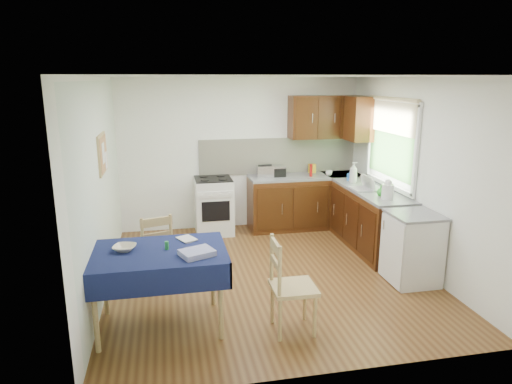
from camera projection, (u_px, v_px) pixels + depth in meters
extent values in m
plane|color=#533016|center=(268.00, 274.00, 5.92)|extent=(4.20, 4.20, 0.00)
cube|color=silver|center=(269.00, 76.00, 5.32)|extent=(4.00, 4.20, 0.02)
cube|color=white|center=(241.00, 154.00, 7.62)|extent=(4.00, 0.02, 2.50)
cube|color=white|center=(328.00, 237.00, 3.62)|extent=(4.00, 0.02, 2.50)
cube|color=silver|center=(99.00, 188.00, 5.24)|extent=(0.02, 4.20, 2.50)
cube|color=white|center=(417.00, 174.00, 6.00)|extent=(0.02, 4.20, 2.50)
cube|color=#351B09|center=(305.00, 202.00, 7.73)|extent=(1.90, 0.60, 0.86)
cube|color=#351B09|center=(370.00, 220.00, 6.76)|extent=(0.60, 1.70, 0.86)
cube|color=slate|center=(306.00, 176.00, 7.62)|extent=(1.90, 0.60, 0.04)
cube|color=slate|center=(372.00, 191.00, 6.65)|extent=(0.60, 1.70, 0.04)
cube|color=slate|center=(342.00, 175.00, 7.75)|extent=(0.60, 0.60, 0.04)
cube|color=white|center=(278.00, 156.00, 7.74)|extent=(2.70, 0.02, 0.60)
cube|color=#351B09|center=(325.00, 117.00, 7.57)|extent=(1.20, 0.35, 0.70)
cube|color=#351B09|center=(360.00, 119.00, 7.25)|extent=(0.35, 0.50, 0.70)
cube|color=white|center=(214.00, 206.00, 7.43)|extent=(0.60, 0.60, 0.90)
cube|color=black|center=(213.00, 179.00, 7.32)|extent=(0.58, 0.58, 0.02)
cube|color=black|center=(216.00, 211.00, 7.14)|extent=(0.44, 0.01, 0.32)
cube|color=#2D5723|center=(391.00, 148.00, 6.60)|extent=(0.01, 1.40, 0.85)
cube|color=white|center=(394.00, 102.00, 6.44)|extent=(0.04, 1.48, 0.06)
cube|color=white|center=(388.00, 185.00, 6.73)|extent=(0.04, 1.48, 0.06)
cube|color=beige|center=(392.00, 118.00, 6.49)|extent=(0.02, 1.36, 0.44)
cube|color=white|center=(412.00, 249.00, 5.62)|extent=(0.55, 0.58, 0.85)
cube|color=slate|center=(415.00, 215.00, 5.51)|extent=(0.58, 0.60, 0.03)
cube|color=tan|center=(102.00, 154.00, 5.44)|extent=(0.02, 0.62, 0.47)
cube|color=#AE6B49|center=(103.00, 154.00, 5.44)|extent=(0.01, 0.56, 0.41)
cube|color=white|center=(103.00, 153.00, 5.36)|extent=(0.00, 0.18, 0.24)
cube|color=white|center=(106.00, 160.00, 5.58)|extent=(0.00, 0.15, 0.20)
cube|color=#0F143C|center=(158.00, 252.00, 4.50)|extent=(1.31, 0.87, 0.03)
cube|color=#0F143C|center=(158.00, 282.00, 4.10)|extent=(1.35, 0.02, 0.26)
cube|color=#0F143C|center=(158.00, 247.00, 4.96)|extent=(1.35, 0.02, 0.26)
cube|color=#0F143C|center=(88.00, 269.00, 4.40)|extent=(0.02, 0.91, 0.26)
cube|color=#0F143C|center=(225.00, 258.00, 4.66)|extent=(0.02, 0.91, 0.26)
cylinder|color=tan|center=(95.00, 313.00, 4.15)|extent=(0.05, 0.05, 0.79)
cylinder|color=tan|center=(221.00, 302.00, 4.37)|extent=(0.05, 0.05, 0.79)
cylinder|color=tan|center=(104.00, 280.00, 4.83)|extent=(0.05, 0.05, 0.79)
cylinder|color=tan|center=(213.00, 271.00, 5.05)|extent=(0.05, 0.05, 0.79)
cube|color=tan|center=(154.00, 251.00, 5.50)|extent=(0.52, 0.52, 0.04)
cube|color=tan|center=(157.00, 228.00, 5.27)|extent=(0.37, 0.14, 0.30)
cylinder|color=tan|center=(164.00, 261.00, 5.78)|extent=(0.04, 0.04, 0.44)
cylinder|color=tan|center=(138.00, 266.00, 5.62)|extent=(0.04, 0.04, 0.44)
cylinder|color=tan|center=(172.00, 271.00, 5.49)|extent=(0.04, 0.04, 0.44)
cylinder|color=tan|center=(145.00, 276.00, 5.34)|extent=(0.04, 0.04, 0.44)
cube|color=tan|center=(293.00, 288.00, 4.51)|extent=(0.44, 0.44, 0.04)
cube|color=tan|center=(276.00, 255.00, 4.39)|extent=(0.04, 0.39, 0.31)
cylinder|color=tan|center=(315.00, 316.00, 4.43)|extent=(0.04, 0.04, 0.46)
cylinder|color=tan|center=(305.00, 299.00, 4.76)|extent=(0.04, 0.04, 0.46)
cylinder|color=tan|center=(280.00, 319.00, 4.37)|extent=(0.04, 0.04, 0.46)
cylinder|color=tan|center=(272.00, 302.00, 4.70)|extent=(0.04, 0.04, 0.46)
cube|color=silver|center=(265.00, 171.00, 7.46)|extent=(0.27, 0.17, 0.19)
cube|color=black|center=(265.00, 165.00, 7.44)|extent=(0.23, 0.02, 0.02)
cube|color=black|center=(276.00, 172.00, 7.56)|extent=(0.29, 0.25, 0.14)
cube|color=silver|center=(276.00, 167.00, 7.54)|extent=(0.29, 0.25, 0.03)
cylinder|color=#B30F0E|center=(311.00, 170.00, 7.51)|extent=(0.05, 0.05, 0.21)
cube|color=yellow|center=(312.00, 168.00, 7.80)|extent=(0.13, 0.10, 0.15)
cube|color=#999A9F|center=(367.00, 189.00, 6.64)|extent=(0.45, 0.34, 0.02)
cylinder|color=white|center=(368.00, 182.00, 6.62)|extent=(0.06, 0.21, 0.21)
cylinder|color=white|center=(388.00, 192.00, 6.10)|extent=(0.16, 0.16, 0.20)
sphere|color=white|center=(388.00, 183.00, 6.07)|extent=(0.10, 0.10, 0.10)
imported|color=silver|center=(329.00, 173.00, 7.58)|extent=(0.13, 0.13, 0.09)
imported|color=white|center=(353.00, 173.00, 7.03)|extent=(0.18, 0.18, 0.32)
imported|color=blue|center=(350.00, 175.00, 7.21)|extent=(0.11, 0.11, 0.17)
imported|color=green|center=(381.00, 191.00, 6.26)|extent=(0.17, 0.17, 0.15)
imported|color=beige|center=(125.00, 248.00, 4.50)|extent=(0.27, 0.27, 0.05)
imported|color=white|center=(180.00, 241.00, 4.76)|extent=(0.23, 0.26, 0.02)
cylinder|color=#248439|center=(167.00, 245.00, 4.53)|extent=(0.04, 0.04, 0.08)
cube|color=navy|center=(197.00, 253.00, 4.38)|extent=(0.37, 0.34, 0.05)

